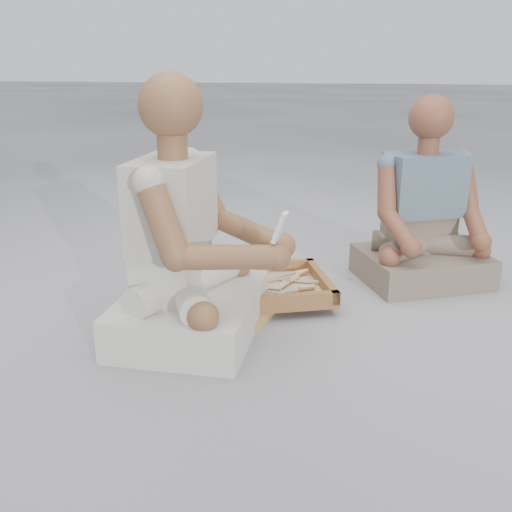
% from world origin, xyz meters
% --- Properties ---
extents(ground, '(60.00, 60.00, 0.00)m').
position_xyz_m(ground, '(0.00, 0.00, 0.00)').
color(ground, '#A3A3A8').
rests_on(ground, ground).
extents(carved_panel, '(0.59, 0.45, 0.04)m').
position_xyz_m(carved_panel, '(-0.26, 0.27, 0.02)').
color(carved_panel, '#9D713C').
rests_on(carved_panel, ground).
extents(tool_tray, '(0.65, 0.59, 0.07)m').
position_xyz_m(tool_tray, '(-0.06, 0.37, 0.06)').
color(tool_tray, brown).
rests_on(tool_tray, carved_panel).
extents(chisel_0, '(0.08, 0.22, 0.02)m').
position_xyz_m(chisel_0, '(0.04, 0.45, 0.07)').
color(chisel_0, silver).
rests_on(chisel_0, tool_tray).
extents(chisel_1, '(0.20, 0.13, 0.02)m').
position_xyz_m(chisel_1, '(0.10, 0.37, 0.07)').
color(chisel_1, silver).
rests_on(chisel_1, tool_tray).
extents(chisel_2, '(0.22, 0.03, 0.02)m').
position_xyz_m(chisel_2, '(0.14, 0.45, 0.07)').
color(chisel_2, silver).
rests_on(chisel_2, tool_tray).
extents(chisel_3, '(0.07, 0.22, 0.02)m').
position_xyz_m(chisel_3, '(0.01, 0.36, 0.07)').
color(chisel_3, silver).
rests_on(chisel_3, tool_tray).
extents(chisel_4, '(0.12, 0.20, 0.02)m').
position_xyz_m(chisel_4, '(-0.12, 0.19, 0.08)').
color(chisel_4, silver).
rests_on(chisel_4, tool_tray).
extents(chisel_5, '(0.22, 0.03, 0.02)m').
position_xyz_m(chisel_5, '(-0.04, 0.32, 0.08)').
color(chisel_5, silver).
rests_on(chisel_5, tool_tray).
extents(chisel_6, '(0.22, 0.08, 0.02)m').
position_xyz_m(chisel_6, '(0.11, 0.26, 0.08)').
color(chisel_6, silver).
rests_on(chisel_6, tool_tray).
extents(chisel_7, '(0.17, 0.16, 0.02)m').
position_xyz_m(chisel_7, '(-0.11, 0.31, 0.07)').
color(chisel_7, silver).
rests_on(chisel_7, tool_tray).
extents(chisel_8, '(0.18, 0.16, 0.02)m').
position_xyz_m(chisel_8, '(0.06, 0.53, 0.08)').
color(chisel_8, silver).
rests_on(chisel_8, tool_tray).
extents(wood_chip_0, '(0.02, 0.02, 0.00)m').
position_xyz_m(wood_chip_0, '(0.28, 0.71, 0.00)').
color(wood_chip_0, '#DEB583').
rests_on(wood_chip_0, ground).
extents(wood_chip_1, '(0.02, 0.02, 0.00)m').
position_xyz_m(wood_chip_1, '(0.20, 0.56, 0.00)').
color(wood_chip_1, '#DEB583').
rests_on(wood_chip_1, ground).
extents(wood_chip_2, '(0.02, 0.02, 0.00)m').
position_xyz_m(wood_chip_2, '(-0.09, 0.13, 0.00)').
color(wood_chip_2, '#DEB583').
rests_on(wood_chip_2, ground).
extents(wood_chip_3, '(0.02, 0.02, 0.00)m').
position_xyz_m(wood_chip_3, '(0.24, 0.42, 0.00)').
color(wood_chip_3, '#DEB583').
rests_on(wood_chip_3, ground).
extents(wood_chip_4, '(0.02, 0.02, 0.00)m').
position_xyz_m(wood_chip_4, '(-0.23, 0.72, 0.00)').
color(wood_chip_4, '#DEB583').
rests_on(wood_chip_4, ground).
extents(wood_chip_5, '(0.02, 0.02, 0.00)m').
position_xyz_m(wood_chip_5, '(-0.06, 0.59, 0.00)').
color(wood_chip_5, '#DEB583').
rests_on(wood_chip_5, ground).
extents(wood_chip_6, '(0.02, 0.02, 0.00)m').
position_xyz_m(wood_chip_6, '(-0.34, 0.52, 0.00)').
color(wood_chip_6, '#DEB583').
rests_on(wood_chip_6, ground).
extents(wood_chip_7, '(0.02, 0.02, 0.00)m').
position_xyz_m(wood_chip_7, '(0.28, 0.70, 0.00)').
color(wood_chip_7, '#DEB583').
rests_on(wood_chip_7, ground).
extents(wood_chip_8, '(0.02, 0.02, 0.00)m').
position_xyz_m(wood_chip_8, '(0.15, 0.44, 0.00)').
color(wood_chip_8, '#DEB583').
rests_on(wood_chip_8, ground).
extents(craftsman, '(0.62, 0.61, 0.94)m').
position_xyz_m(craftsman, '(-0.28, 0.02, 0.32)').
color(craftsman, beige).
rests_on(craftsman, ground).
extents(companion, '(0.67, 0.62, 0.84)m').
position_xyz_m(companion, '(0.60, 0.77, 0.28)').
color(companion, '#786456').
rests_on(companion, ground).
extents(mobile_phone, '(0.06, 0.05, 0.11)m').
position_xyz_m(mobile_phone, '(0.07, -0.04, 0.45)').
color(mobile_phone, silver).
rests_on(mobile_phone, craftsman).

